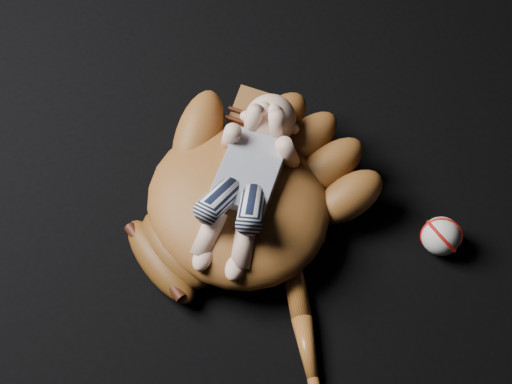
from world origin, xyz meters
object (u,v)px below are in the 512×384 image
newborn_baby (245,183)px  baseball_glove (238,199)px  baseball (441,236)px  baseball_bat (304,331)px

newborn_baby → baseball_glove: bearing=-156.7°
baseball_glove → baseball: (0.35, 0.15, -0.04)m
baseball → baseball_bat: bearing=-114.3°
newborn_baby → baseball_bat: 0.28m
baseball_glove → baseball: baseball_glove is taller
baseball_bat → baseball: 0.31m
baseball_glove → newborn_baby: size_ratio=1.38×
newborn_baby → baseball_bat: newborn_baby is taller
newborn_baby → baseball: 0.38m
baseball → newborn_baby: bearing=-157.5°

